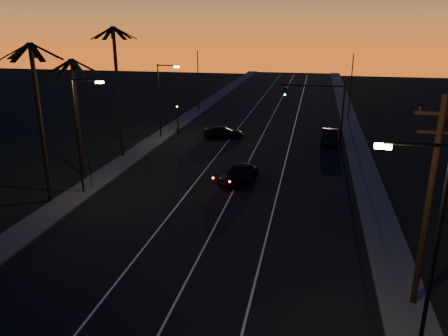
% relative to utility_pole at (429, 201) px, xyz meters
% --- Properties ---
extents(road, '(20.00, 170.00, 0.01)m').
position_rel_utility_pole_xyz_m(road, '(-11.60, 20.00, -5.31)').
color(road, black).
rests_on(road, ground).
extents(sidewalk_left, '(2.40, 170.00, 0.16)m').
position_rel_utility_pole_xyz_m(sidewalk_left, '(-22.80, 20.00, -5.24)').
color(sidewalk_left, '#3B3C39').
rests_on(sidewalk_left, ground).
extents(sidewalk_right, '(2.40, 170.00, 0.16)m').
position_rel_utility_pole_xyz_m(sidewalk_right, '(-0.40, 20.00, -5.24)').
color(sidewalk_right, '#3B3C39').
rests_on(sidewalk_right, ground).
extents(lane_stripe_left, '(0.12, 160.00, 0.01)m').
position_rel_utility_pole_xyz_m(lane_stripe_left, '(-14.60, 20.00, -5.30)').
color(lane_stripe_left, silver).
rests_on(lane_stripe_left, road).
extents(lane_stripe_mid, '(0.12, 160.00, 0.01)m').
position_rel_utility_pole_xyz_m(lane_stripe_mid, '(-11.10, 20.00, -5.30)').
color(lane_stripe_mid, silver).
rests_on(lane_stripe_mid, road).
extents(lane_stripe_right, '(0.12, 160.00, 0.01)m').
position_rel_utility_pole_xyz_m(lane_stripe_right, '(-7.60, 20.00, -5.30)').
color(lane_stripe_right, silver).
rests_on(lane_stripe_right, road).
extents(palm_near, '(4.25, 4.16, 11.53)m').
position_rel_utility_pole_xyz_m(palm_near, '(-24.20, 8.00, 1.76)').
color(palm_near, black).
rests_on(palm_near, ground).
extents(palm_mid, '(4.25, 4.16, 10.03)m').
position_rel_utility_pole_xyz_m(palm_mid, '(-24.80, 14.00, 0.94)').
color(palm_mid, black).
rests_on(palm_mid, ground).
extents(palm_far, '(4.25, 4.16, 12.53)m').
position_rel_utility_pole_xyz_m(palm_far, '(-23.80, 20.00, 2.30)').
color(palm_far, black).
rests_on(palm_far, ground).
extents(streetlight_left_near, '(2.55, 0.26, 9.00)m').
position_rel_utility_pole_xyz_m(streetlight_left_near, '(-22.30, 10.00, 0.01)').
color(streetlight_left_near, black).
rests_on(streetlight_left_near, ground).
extents(streetlight_left_far, '(2.55, 0.26, 8.50)m').
position_rel_utility_pole_xyz_m(streetlight_left_far, '(-22.29, 28.00, -0.25)').
color(streetlight_left_far, black).
rests_on(streetlight_left_far, ground).
extents(streetlight_right_near, '(2.55, 0.26, 9.00)m').
position_rel_utility_pole_xyz_m(streetlight_right_near, '(-0.90, -4.00, 0.01)').
color(streetlight_right_near, black).
rests_on(streetlight_right_near, ground).
extents(street_sign, '(0.70, 0.06, 2.60)m').
position_rel_utility_pole_xyz_m(street_sign, '(-22.40, 11.00, -3.66)').
color(street_sign, black).
rests_on(street_sign, ground).
extents(utility_pole, '(2.20, 0.28, 10.00)m').
position_rel_utility_pole_xyz_m(utility_pole, '(0.00, 0.00, 0.00)').
color(utility_pole, black).
rests_on(utility_pole, ground).
extents(signal_mast, '(7.10, 0.41, 7.00)m').
position_rel_utility_pole_xyz_m(signal_mast, '(-4.46, 29.99, -0.53)').
color(signal_mast, black).
rests_on(signal_mast, ground).
extents(signal_post, '(0.28, 0.37, 4.20)m').
position_rel_utility_pole_xyz_m(signal_post, '(-21.10, 29.98, -2.42)').
color(signal_post, black).
rests_on(signal_post, ground).
extents(far_pole_left, '(0.14, 0.14, 9.00)m').
position_rel_utility_pole_xyz_m(far_pole_left, '(-22.60, 45.00, -0.82)').
color(far_pole_left, black).
rests_on(far_pole_left, ground).
extents(far_pole_right, '(0.14, 0.14, 9.00)m').
position_rel_utility_pole_xyz_m(far_pole_right, '(-0.60, 42.00, -0.82)').
color(far_pole_right, black).
rests_on(far_pole_right, ground).
extents(lead_car, '(3.46, 5.37, 1.56)m').
position_rel_utility_pole_xyz_m(lead_car, '(-11.03, 14.99, -4.53)').
color(lead_car, black).
rests_on(lead_car, road).
extents(right_car, '(2.04, 4.89, 1.57)m').
position_rel_utility_pole_xyz_m(right_car, '(-3.31, 29.35, -4.52)').
color(right_car, black).
rests_on(right_car, road).
extents(cross_car, '(5.15, 3.64, 1.38)m').
position_rel_utility_pole_xyz_m(cross_car, '(-15.43, 29.41, -4.61)').
color(cross_car, black).
rests_on(cross_car, road).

